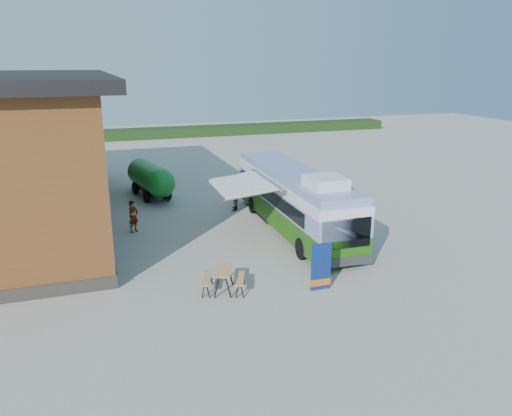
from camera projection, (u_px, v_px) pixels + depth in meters
name	position (u px, v px, depth m)	size (l,w,h in m)	color
ground	(280.00, 266.00, 20.47)	(100.00, 100.00, 0.00)	#BCB7AD
barn	(16.00, 153.00, 25.27)	(9.60, 21.20, 7.50)	brown
hedge	(223.00, 130.00, 57.31)	(40.00, 3.00, 1.00)	#264419
bus	(294.00, 198.00, 24.40)	(2.69, 11.36, 3.47)	#2C6D12
awning	(245.00, 186.00, 23.08)	(2.65, 4.19, 0.51)	white
banner	(321.00, 271.00, 18.12)	(0.79, 0.19, 1.82)	navy
picnic_table	(224.00, 275.00, 18.04)	(1.83, 1.73, 0.84)	tan
person_a	(133.00, 216.00, 24.34)	(0.58, 0.38, 1.58)	#999999
person_b	(233.00, 196.00, 27.90)	(0.78, 0.61, 1.61)	#999999
slurry_tanker	(150.00, 178.00, 30.55)	(2.42, 5.65, 2.11)	#18862C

